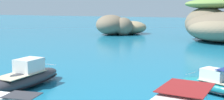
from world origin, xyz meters
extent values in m
ellipsoid|color=#756651|center=(11.92, 55.47, 3.37)|extent=(21.86, 22.16, 6.74)
ellipsoid|color=#756651|center=(11.27, 53.80, 3.11)|extent=(14.78, 14.47, 6.22)
ellipsoid|color=#84755B|center=(11.89, 53.94, 3.03)|extent=(16.48, 16.64, 6.06)
ellipsoid|color=#756651|center=(8.01, 56.65, 3.84)|extent=(14.31, 14.47, 7.68)
ellipsoid|color=olive|center=(8.88, 58.22, 8.42)|extent=(12.53, 11.39, 2.34)
ellipsoid|color=#756651|center=(-14.22, 59.60, 2.43)|extent=(7.67, 7.71, 4.86)
ellipsoid|color=#9E8966|center=(-13.44, 64.73, 1.84)|extent=(10.73, 10.93, 3.68)
ellipsoid|color=#756651|center=(-18.36, 64.62, 2.35)|extent=(6.64, 6.64, 4.70)
ellipsoid|color=#756651|center=(-17.99, 59.66, 2.78)|extent=(10.75, 12.28, 5.56)
cube|color=#333338|center=(3.22, -0.84, 2.22)|extent=(2.34, 1.96, 0.04)
cylinder|color=silver|center=(3.10, -0.12, 1.66)|extent=(0.03, 0.03, 1.12)
ellipsoid|color=#2D2D33|center=(-3.23, 7.07, 0.77)|extent=(2.91, 9.17, 1.55)
ellipsoid|color=black|center=(-3.23, 7.07, 0.43)|extent=(2.97, 9.35, 0.19)
cube|color=#C6B793|center=(-3.25, 6.39, 1.43)|extent=(2.42, 5.06, 0.06)
cube|color=silver|center=(-3.22, 7.53, 2.10)|extent=(1.96, 2.59, 1.28)
cube|color=#2D4756|center=(-3.20, 8.83, 2.23)|extent=(1.78, 0.32, 0.68)
cylinder|color=silver|center=(-3.16, 10.63, 1.61)|extent=(1.91, 0.07, 0.04)
cube|color=maroon|center=(13.07, 0.84, 3.43)|extent=(2.80, 3.45, 0.04)
cylinder|color=silver|center=(11.94, 0.94, 2.56)|extent=(0.03, 0.03, 1.73)
ellipsoid|color=#19727A|center=(13.90, 12.43, 0.62)|extent=(7.54, 5.15, 1.24)
ellipsoid|color=black|center=(13.90, 12.43, 0.34)|extent=(7.69, 5.25, 0.15)
cube|color=#C6B793|center=(14.39, 12.19, 1.15)|extent=(4.43, 3.43, 0.06)
cube|color=silver|center=(13.57, 12.59, 1.69)|extent=(2.51, 2.27, 1.02)
cube|color=#2D4756|center=(12.63, 13.04, 1.79)|extent=(0.84, 1.39, 0.55)
cylinder|color=silver|center=(11.33, 13.67, 1.33)|extent=(0.70, 1.40, 0.04)
camera|label=1|loc=(15.67, -14.74, 7.76)|focal=46.75mm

